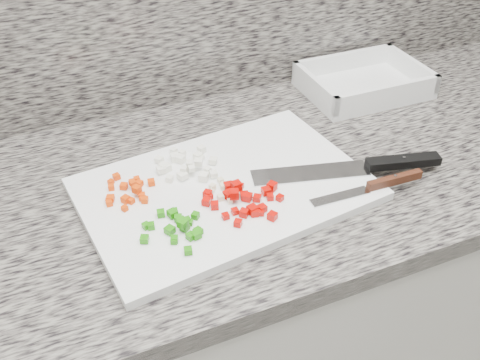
# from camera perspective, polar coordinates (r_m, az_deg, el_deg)

# --- Properties ---
(cabinet) EXTENTS (3.92, 0.62, 0.86)m
(cabinet) POSITION_cam_1_polar(r_m,az_deg,el_deg) (1.34, -1.03, -15.51)
(cabinet) COLOR silver
(cabinet) RESTS_ON ground
(countertop) EXTENTS (3.96, 0.64, 0.04)m
(countertop) POSITION_cam_1_polar(r_m,az_deg,el_deg) (1.02, -1.30, -0.10)
(countertop) COLOR slate
(countertop) RESTS_ON cabinet
(cutting_board) EXTENTS (0.53, 0.39, 0.02)m
(cutting_board) POSITION_cam_1_polar(r_m,az_deg,el_deg) (0.95, -1.58, -0.96)
(cutting_board) COLOR white
(cutting_board) RESTS_ON countertop
(carrot_pile) EXTENTS (0.09, 0.10, 0.02)m
(carrot_pile) POSITION_cam_1_polar(r_m,az_deg,el_deg) (0.95, -11.73, -1.11)
(carrot_pile) COLOR #DD3C04
(carrot_pile) RESTS_ON cutting_board
(onion_pile) EXTENTS (0.12, 0.12, 0.02)m
(onion_pile) POSITION_cam_1_polar(r_m,az_deg,el_deg) (0.99, -5.85, 1.65)
(onion_pile) COLOR white
(onion_pile) RESTS_ON cutting_board
(green_pepper_pile) EXTENTS (0.11, 0.11, 0.02)m
(green_pepper_pile) POSITION_cam_1_polar(r_m,az_deg,el_deg) (0.86, -6.60, -4.99)
(green_pepper_pile) COLOR #207D0B
(green_pepper_pile) RESTS_ON cutting_board
(red_pepper_pile) EXTENTS (0.14, 0.12, 0.03)m
(red_pepper_pile) POSITION_cam_1_polar(r_m,az_deg,el_deg) (0.91, 0.35, -2.08)
(red_pepper_pile) COLOR #B80802
(red_pepper_pile) RESTS_ON cutting_board
(garlic_pile) EXTENTS (0.06, 0.07, 0.01)m
(garlic_pile) POSITION_cam_1_polar(r_m,az_deg,el_deg) (0.93, -1.51, -1.02)
(garlic_pile) COLOR beige
(garlic_pile) RESTS_ON cutting_board
(chef_knife) EXTENTS (0.35, 0.12, 0.02)m
(chef_knife) POSITION_cam_1_polar(r_m,az_deg,el_deg) (1.02, 13.86, 1.52)
(chef_knife) COLOR silver
(chef_knife) RESTS_ON cutting_board
(paring_knife) EXTENTS (0.22, 0.03, 0.02)m
(paring_knife) POSITION_cam_1_polar(r_m,az_deg,el_deg) (0.97, 14.80, -0.43)
(paring_knife) COLOR silver
(paring_knife) RESTS_ON cutting_board
(tray) EXTENTS (0.28, 0.20, 0.06)m
(tray) POSITION_cam_1_polar(r_m,az_deg,el_deg) (1.31, 13.02, 9.99)
(tray) COLOR white
(tray) RESTS_ON countertop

